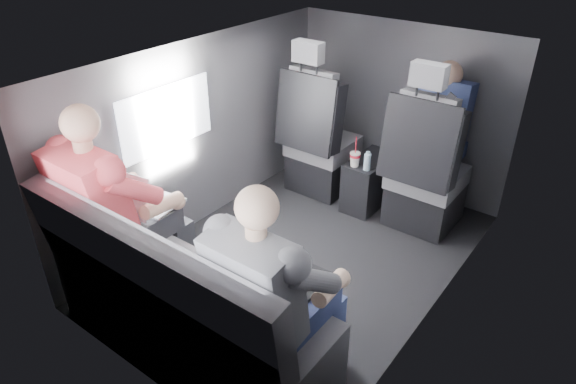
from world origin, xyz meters
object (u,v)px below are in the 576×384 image
Objects in this scene: front_seat_right at (424,178)px; passenger_rear_left at (116,209)px; rear_bench at (184,310)px; laptop_black at (285,273)px; water_bottle at (367,161)px; laptop_white at (140,199)px; passenger_rear_right at (275,294)px; soda_cup at (355,159)px; front_seat_left at (319,146)px; center_console at (369,182)px; passenger_front_right at (441,121)px.

front_seat_right is 2.10m from passenger_rear_left.
rear_bench is 0.62m from laptop_black.
water_bottle is at bearing -160.78° from front_seat_right.
laptop_white is 0.17m from passenger_rear_left.
water_bottle is 0.11× the size of passenger_rear_left.
front_seat_right is 1.04× the size of passenger_rear_right.
rear_bench reaches higher than laptop_white.
soda_cup is 0.18× the size of passenger_rear_left.
front_seat_left is 0.53m from water_bottle.
passenger_rear_right is at bearing -69.29° from laptop_black.
passenger_front_right is at bearing 27.50° from center_console.
passenger_rear_left is (-0.13, -1.81, 0.25)m from front_seat_left.
center_console is at bearing 77.22° from soda_cup.
laptop_black is (0.92, -1.67, 0.23)m from front_seat_left.
front_seat_right is 8.72× the size of water_bottle.
passenger_front_right reaches higher than water_bottle.
rear_bench is at bearing -100.98° from passenger_front_right.
rear_bench is at bearing -103.31° from front_seat_right.
front_seat_right is 0.98× the size of passenger_rear_left.
soda_cup is 0.10m from water_bottle.
rear_bench is 0.62m from passenger_rear_right.
soda_cup is at bearing 108.66° from passenger_rear_right.
water_bottle is 1.60m from laptop_black.
rear_bench is at bearing -23.78° from laptop_white.
laptop_black is 0.27× the size of passenger_rear_left.
passenger_front_right is at bearing 79.02° from rear_bench.
passenger_rear_left is at bearing -119.76° from front_seat_right.
water_bottle is (0.10, 0.00, 0.01)m from soda_cup.
water_bottle is 0.60m from passenger_front_right.
laptop_black is 0.46× the size of passenger_front_right.
soda_cup is at bearing -102.78° from center_console.
front_seat_left is 3.29× the size of laptop_white.
passenger_rear_right is at bearing -71.34° from soda_cup.
front_seat_right is 5.38× the size of soda_cup.
passenger_rear_right is 2.07m from passenger_front_right.
center_console is 0.72m from passenger_front_right.
center_console is at bearing 174.93° from front_seat_right.
front_seat_left reaches higher than water_bottle.
center_console is at bearing 105.80° from passenger_rear_right.
passenger_rear_left is at bearing -172.72° from laptop_black.
rear_bench is (-0.00, -1.94, 0.11)m from center_console.
passenger_rear_right is at bearing -87.13° from passenger_front_right.
soda_cup is (-0.04, 1.76, 0.15)m from rear_bench.
front_seat_right reaches higher than passenger_rear_right.
laptop_white is at bearing 178.39° from laptop_black.
rear_bench is 2.16× the size of passenger_front_right.
water_bottle is (-0.39, -0.14, 0.07)m from front_seat_right.
front_seat_right is at bearing -5.07° from center_console.
laptop_white is (-0.59, 0.26, 0.33)m from rear_bench.
soda_cup is at bearing -178.11° from water_bottle.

